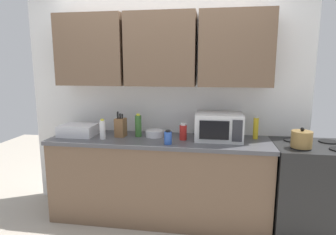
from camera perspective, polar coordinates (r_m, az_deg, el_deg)
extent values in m
cube|color=white|center=(3.28, -0.78, 4.00)|extent=(3.19, 0.06, 2.60)
cube|color=brown|center=(3.31, -14.88, 12.82)|extent=(0.73, 0.33, 0.75)
cube|color=brown|center=(3.08, -1.40, 13.36)|extent=(0.73, 0.33, 0.75)
cube|color=brown|center=(3.04, 13.31, 13.14)|extent=(0.73, 0.33, 0.75)
cube|color=brown|center=(3.18, -1.77, -12.43)|extent=(2.29, 0.60, 0.86)
cube|color=#4C4C51|center=(3.04, -1.81, -4.58)|extent=(2.32, 0.63, 0.04)
cube|color=black|center=(3.26, 26.65, -12.60)|extent=(0.76, 0.64, 0.90)
cylinder|color=black|center=(2.94, 25.01, -5.52)|extent=(0.18, 0.18, 0.01)
cylinder|color=black|center=(3.21, 23.66, -4.19)|extent=(0.18, 0.18, 0.01)
cylinder|color=black|center=(3.31, 29.37, -4.22)|extent=(0.18, 0.18, 0.01)
cylinder|color=olive|center=(2.92, 25.14, -3.95)|extent=(0.19, 0.19, 0.15)
sphere|color=black|center=(2.90, 25.28, -2.13)|extent=(0.04, 0.04, 0.04)
cube|color=silver|center=(3.01, 10.11, -1.77)|extent=(0.48, 0.36, 0.28)
cube|color=black|center=(2.82, 9.20, -2.52)|extent=(0.29, 0.01, 0.18)
cube|color=#2D2D33|center=(2.83, 13.67, -2.63)|extent=(0.10, 0.01, 0.21)
cube|color=silver|center=(3.31, -17.46, -2.40)|extent=(0.38, 0.30, 0.12)
cube|color=brown|center=(3.14, -9.44, -1.99)|extent=(0.11, 0.13, 0.20)
cylinder|color=black|center=(3.11, -10.01, 0.47)|extent=(0.02, 0.02, 0.08)
cylinder|color=black|center=(3.10, -9.57, 0.27)|extent=(0.02, 0.02, 0.06)
cylinder|color=black|center=(3.10, -9.13, 0.24)|extent=(0.02, 0.02, 0.05)
cylinder|color=white|center=(3.07, -12.95, -2.42)|extent=(0.06, 0.06, 0.20)
cylinder|color=yellow|center=(3.05, -13.03, -0.45)|extent=(0.04, 0.04, 0.02)
cylinder|color=#386B2D|center=(3.11, -5.95, -1.70)|extent=(0.07, 0.07, 0.23)
cylinder|color=yellow|center=(3.09, -6.00, 0.58)|extent=(0.04, 0.04, 0.02)
cylinder|color=#2D56B7|center=(2.80, 0.00, -4.12)|extent=(0.08, 0.08, 0.12)
cylinder|color=black|center=(2.78, 0.00, -2.71)|extent=(0.05, 0.05, 0.02)
cylinder|color=gold|center=(3.14, 17.13, -2.09)|extent=(0.05, 0.05, 0.22)
cylinder|color=silver|center=(3.11, 17.24, 0.11)|extent=(0.04, 0.04, 0.02)
cylinder|color=red|center=(2.97, 3.04, -3.02)|extent=(0.07, 0.07, 0.15)
cylinder|color=silver|center=(2.95, 3.06, -1.35)|extent=(0.05, 0.05, 0.02)
cylinder|color=silver|center=(3.11, -2.71, -3.20)|extent=(0.19, 0.19, 0.07)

